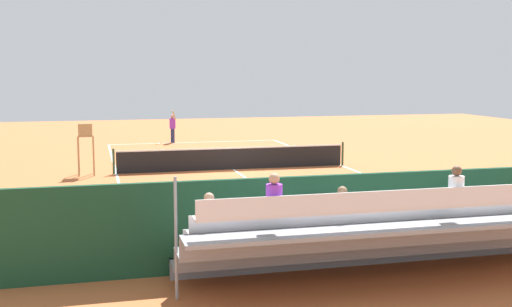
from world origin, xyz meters
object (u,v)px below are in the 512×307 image
object	(u,v)px
courtside_bench	(417,224)
tennis_racket	(159,144)
umpire_chair	(86,144)
tennis_player	(173,126)
tennis_ball_near	(156,144)
tennis_net	(233,158)
equipment_bag	(340,246)
bleacher_stand	(395,233)

from	to	relation	value
courtside_bench	tennis_racket	bearing A→B (deg)	-80.87
tennis_racket	umpire_chair	bearing A→B (deg)	69.09
tennis_player	tennis_ball_near	xyz separation A→B (m)	(1.07, 0.74, -0.98)
tennis_net	tennis_ball_near	world-z (taller)	tennis_net
tennis_ball_near	equipment_bag	bearing A→B (deg)	94.69
courtside_bench	equipment_bag	world-z (taller)	courtside_bench
equipment_bag	umpire_chair	bearing A→B (deg)	-66.37
umpire_chair	tennis_player	xyz separation A→B (m)	(-4.96, -11.22, -0.30)
tennis_net	tennis_racket	xyz separation A→B (m)	(2.14, -10.59, -0.49)
tennis_player	tennis_racket	xyz separation A→B (m)	(0.89, 0.59, -1.00)
courtside_bench	equipment_bag	xyz separation A→B (m)	(2.05, 0.13, -0.38)
tennis_net	bleacher_stand	world-z (taller)	bleacher_stand
tennis_net	tennis_ball_near	distance (m)	10.70
tennis_racket	tennis_net	bearing A→B (deg)	101.40
bleacher_stand	tennis_player	bearing A→B (deg)	-87.24
bleacher_stand	tennis_player	xyz separation A→B (m)	(1.28, -26.56, 0.06)
umpire_chair	tennis_ball_near	xyz separation A→B (m)	(-3.89, -10.48, -1.28)
courtside_bench	tennis_ball_near	bearing A→B (deg)	-80.40
tennis_player	tennis_racket	size ratio (longest dim) A/B	3.31
courtside_bench	tennis_ball_near	world-z (taller)	courtside_bench
umpire_chair	tennis_ball_near	world-z (taller)	umpire_chair
tennis_racket	tennis_ball_near	world-z (taller)	tennis_ball_near
tennis_net	umpire_chair	bearing A→B (deg)	0.43
courtside_bench	tennis_ball_near	xyz separation A→B (m)	(4.01, -23.71, -0.53)
tennis_net	equipment_bag	xyz separation A→B (m)	(0.36, 13.40, -0.32)
tennis_net	equipment_bag	bearing A→B (deg)	88.47
tennis_net	bleacher_stand	distance (m)	15.39
tennis_net	courtside_bench	bearing A→B (deg)	97.29
umpire_chair	courtside_bench	bearing A→B (deg)	120.85
bleacher_stand	umpire_chair	bearing A→B (deg)	-67.88
tennis_net	umpire_chair	distance (m)	6.25
umpire_chair	tennis_racket	bearing A→B (deg)	-110.91
tennis_racket	bleacher_stand	bearing A→B (deg)	94.78
tennis_net	tennis_racket	size ratio (longest dim) A/B	17.69
bleacher_stand	tennis_racket	xyz separation A→B (m)	(2.17, -25.98, -0.94)
bleacher_stand	umpire_chair	distance (m)	16.56
umpire_chair	tennis_racket	distance (m)	11.46
tennis_net	umpire_chair	size ratio (longest dim) A/B	4.81
equipment_bag	tennis_racket	size ratio (longest dim) A/B	1.55
courtside_bench	tennis_player	size ratio (longest dim) A/B	0.93
equipment_bag	tennis_player	xyz separation A→B (m)	(0.89, -24.58, 0.84)
bleacher_stand	tennis_ball_near	distance (m)	25.95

